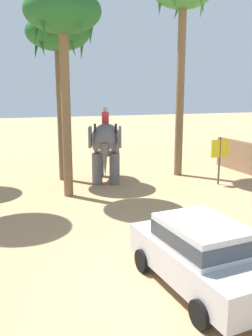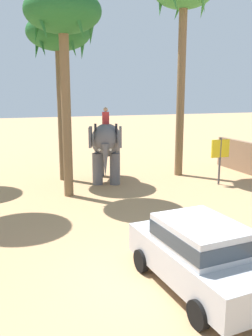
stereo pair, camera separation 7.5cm
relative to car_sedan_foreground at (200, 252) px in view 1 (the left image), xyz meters
The scene contains 6 objects.
ground_plane 1.27m from the car_sedan_foreground, 131.47° to the left, with size 120.00×120.00×0.00m, color tan.
car_sedan_foreground is the anchor object (origin of this frame).
elephant_with_mahout 11.00m from the car_sedan_foreground, 84.66° to the left, with size 2.60×4.01×3.88m.
palm_tree_behind_elephant 11.17m from the car_sedan_foreground, 98.90° to the left, with size 3.20×3.20×8.77m.
palm_tree_leaning_seaward 13.60m from the car_sedan_foreground, 95.07° to the left, with size 3.20×3.20×8.41m.
signboard_yellow 10.37m from the car_sedan_foreground, 53.34° to the left, with size 1.00×0.10×2.40m.
Camera 1 is at (-3.75, -7.43, 4.63)m, focal length 38.41 mm.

